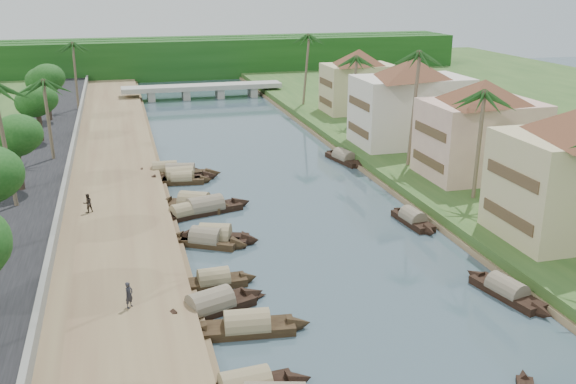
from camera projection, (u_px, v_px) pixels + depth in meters
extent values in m
plane|color=#384B55|center=(334.00, 263.00, 47.80)|extent=(220.00, 220.00, 0.00)
cube|color=brown|center=(111.00, 193.00, 62.09)|extent=(10.00, 180.00, 0.80)
cube|color=#294B1E|center=(439.00, 166.00, 70.59)|extent=(16.00, 180.00, 1.20)
cube|color=black|center=(17.00, 198.00, 59.92)|extent=(8.00, 180.00, 1.40)
cube|color=slate|center=(65.00, 188.00, 60.76)|extent=(0.40, 180.00, 1.10)
cube|color=#123D10|center=(187.00, 60.00, 133.62)|extent=(120.00, 4.00, 8.00)
cube|color=#123D10|center=(185.00, 58.00, 138.20)|extent=(120.00, 4.00, 8.00)
cube|color=#123D10|center=(182.00, 55.00, 142.78)|extent=(120.00, 4.00, 8.00)
cube|color=#96978D|center=(203.00, 87.00, 113.17)|extent=(28.00, 4.00, 0.80)
cube|color=#96978D|center=(151.00, 95.00, 111.31)|extent=(1.20, 3.50, 1.80)
cube|color=#96978D|center=(186.00, 94.00, 112.78)|extent=(1.20, 3.50, 1.80)
cube|color=#96978D|center=(220.00, 92.00, 114.25)|extent=(1.20, 3.50, 1.80)
cube|color=#96978D|center=(253.00, 91.00, 115.72)|extent=(1.20, 3.50, 1.80)
cube|color=#503A25|center=(507.00, 216.00, 48.12)|extent=(0.10, 6.40, 0.90)
cube|color=#503A25|center=(512.00, 176.00, 47.11)|extent=(0.10, 6.40, 0.90)
cube|color=beige|center=(480.00, 139.00, 63.96)|extent=(11.00, 8.00, 7.50)
pyramid|color=brown|center=(485.00, 91.00, 62.43)|extent=(14.11, 14.11, 2.20)
cube|color=#503A25|center=(428.00, 161.00, 63.20)|extent=(0.10, 6.40, 0.90)
cube|color=#503A25|center=(430.00, 131.00, 62.25)|extent=(0.10, 6.40, 0.90)
cube|color=beige|center=(410.00, 111.00, 76.47)|extent=(13.00, 8.00, 8.00)
pyramid|color=brown|center=(413.00, 68.00, 74.86)|extent=(15.59, 15.59, 2.20)
cube|color=#503A25|center=(358.00, 130.00, 75.50)|extent=(0.10, 6.40, 0.90)
cube|color=#503A25|center=(359.00, 103.00, 74.49)|extent=(0.10, 6.40, 0.90)
cube|color=tan|center=(358.00, 88.00, 95.21)|extent=(10.00, 7.00, 7.00)
pyramid|color=brown|center=(359.00, 57.00, 93.75)|extent=(12.62, 12.62, 2.20)
cube|color=#503A25|center=(325.00, 102.00, 94.52)|extent=(0.10, 5.60, 0.90)
cube|color=#503A25|center=(326.00, 83.00, 93.64)|extent=(0.10, 5.60, 0.90)
cone|color=black|center=(300.00, 381.00, 33.35)|extent=(1.67, 1.81, 1.86)
cube|color=black|center=(247.00, 330.00, 38.35)|extent=(5.86, 2.38, 0.70)
cone|color=black|center=(299.00, 324.00, 38.78)|extent=(1.80, 1.77, 1.78)
cone|color=black|center=(194.00, 333.00, 37.86)|extent=(1.80, 1.77, 1.78)
cylinder|color=#897657|center=(247.00, 324.00, 38.23)|extent=(4.53, 2.31, 1.85)
cube|color=black|center=(211.00, 309.00, 40.73)|extent=(6.10, 3.73, 0.70)
cone|color=black|center=(254.00, 295.00, 42.46)|extent=(2.14, 2.14, 1.86)
cone|color=black|center=(163.00, 323.00, 38.95)|extent=(2.14, 2.14, 1.86)
cylinder|color=gray|center=(210.00, 304.00, 40.61)|extent=(4.84, 3.33, 1.93)
cube|color=black|center=(214.00, 284.00, 44.12)|extent=(4.55, 1.69, 0.70)
cone|color=black|center=(249.00, 278.00, 44.79)|extent=(1.35, 1.42, 1.51)
cone|color=black|center=(177.00, 288.00, 43.40)|extent=(1.35, 1.42, 1.51)
cylinder|color=#897657|center=(214.00, 279.00, 44.00)|extent=(3.49, 1.71, 1.58)
cube|color=black|center=(215.00, 240.00, 51.45)|extent=(5.59, 3.64, 0.70)
cone|color=black|center=(251.00, 241.00, 51.21)|extent=(2.06, 2.22, 1.98)
cone|color=black|center=(180.00, 238.00, 51.65)|extent=(2.06, 2.22, 1.98)
cylinder|color=#897657|center=(215.00, 236.00, 51.33)|extent=(4.46, 3.31, 2.09)
cube|color=black|center=(207.00, 243.00, 51.03)|extent=(5.29, 4.13, 0.70)
cone|color=black|center=(240.00, 245.00, 50.29)|extent=(2.10, 2.16, 1.79)
cone|color=black|center=(174.00, 238.00, 51.71)|extent=(2.10, 2.16, 1.79)
cylinder|color=gray|center=(207.00, 238.00, 50.91)|extent=(4.30, 3.58, 1.89)
cube|color=black|center=(185.00, 216.00, 56.83)|extent=(5.25, 3.21, 0.70)
cone|color=black|center=(213.00, 209.00, 58.32)|extent=(1.84, 1.83, 1.58)
cone|color=black|center=(156.00, 221.00, 55.28)|extent=(1.84, 1.83, 1.58)
cylinder|color=#897657|center=(185.00, 212.00, 56.71)|extent=(4.16, 2.86, 1.64)
cube|color=black|center=(194.00, 207.00, 59.03)|extent=(5.93, 4.41, 0.70)
cone|color=black|center=(227.00, 208.00, 58.39)|extent=(2.32, 2.42, 2.05)
cone|color=black|center=(163.00, 204.00, 59.63)|extent=(2.32, 2.42, 2.05)
cylinder|color=#897657|center=(194.00, 203.00, 58.91)|extent=(4.79, 3.88, 2.17)
cube|color=black|center=(206.00, 211.00, 58.01)|extent=(6.89, 3.60, 0.70)
cone|color=black|center=(242.00, 203.00, 59.72)|extent=(2.28, 2.20, 1.98)
cone|color=black|center=(167.00, 217.00, 56.25)|extent=(2.28, 2.20, 1.98)
cylinder|color=gray|center=(205.00, 207.00, 57.89)|extent=(5.41, 3.28, 2.05)
cube|color=black|center=(182.00, 182.00, 66.33)|extent=(4.78, 2.14, 0.70)
cone|color=black|center=(207.00, 180.00, 66.60)|extent=(1.51, 1.53, 1.51)
cone|color=black|center=(157.00, 182.00, 66.01)|extent=(1.51, 1.53, 1.51)
cylinder|color=#897657|center=(182.00, 178.00, 66.21)|extent=(3.71, 2.05, 1.57)
cube|color=black|center=(180.00, 180.00, 66.91)|extent=(5.97, 2.24, 0.70)
cone|color=black|center=(211.00, 176.00, 67.80)|extent=(1.78, 1.88, 2.01)
cone|color=black|center=(148.00, 182.00, 65.98)|extent=(1.78, 1.88, 2.01)
cylinder|color=#897657|center=(180.00, 176.00, 66.79)|extent=(4.58, 2.27, 2.10)
cube|color=black|center=(181.00, 175.00, 68.66)|extent=(6.63, 2.97, 0.70)
cone|color=black|center=(214.00, 173.00, 68.87)|extent=(2.08, 1.92, 1.81)
cone|color=black|center=(147.00, 175.00, 68.40)|extent=(2.08, 1.92, 1.81)
cylinder|color=gray|center=(180.00, 171.00, 68.54)|extent=(5.16, 2.75, 1.85)
cube|color=black|center=(165.00, 173.00, 69.38)|extent=(5.64, 2.02, 0.70)
cone|color=black|center=(194.00, 170.00, 70.00)|extent=(1.67, 1.69, 1.81)
cone|color=black|center=(136.00, 174.00, 68.70)|extent=(1.67, 1.69, 1.81)
cylinder|color=#897657|center=(165.00, 169.00, 69.26)|extent=(4.32, 2.04, 1.89)
cube|color=black|center=(506.00, 294.00, 42.68)|extent=(2.75, 5.72, 0.70)
cone|color=black|center=(474.00, 275.00, 45.23)|extent=(1.72, 1.83, 1.59)
cone|color=black|center=(543.00, 313.00, 40.09)|extent=(1.72, 1.83, 1.59)
cylinder|color=gray|center=(507.00, 289.00, 42.56)|extent=(2.52, 4.47, 1.63)
cube|color=black|center=(413.00, 222.00, 55.41)|extent=(2.04, 5.05, 0.70)
cone|color=black|center=(397.00, 211.00, 57.80)|extent=(1.54, 1.55, 1.56)
cone|color=black|center=(430.00, 232.00, 52.96)|extent=(1.54, 1.55, 1.56)
cylinder|color=gray|center=(413.00, 218.00, 55.29)|extent=(1.99, 3.90, 1.62)
cube|color=black|center=(344.00, 160.00, 74.24)|extent=(2.93, 6.16, 0.70)
cone|color=black|center=(330.00, 153.00, 77.00)|extent=(1.86, 1.97, 1.72)
cone|color=black|center=(360.00, 166.00, 71.44)|extent=(1.86, 1.97, 1.72)
cylinder|color=gray|center=(344.00, 157.00, 74.12)|extent=(2.70, 4.81, 1.77)
cone|color=black|center=(524.00, 375.00, 34.10)|extent=(1.32, 1.44, 0.85)
cube|color=black|center=(228.00, 302.00, 41.85)|extent=(4.02, 1.43, 0.35)
cone|color=black|center=(259.00, 296.00, 42.67)|extent=(1.10, 1.01, 0.87)
cone|color=black|center=(195.00, 309.00, 41.02)|extent=(1.10, 1.01, 0.87)
cube|color=black|center=(185.00, 205.00, 59.69)|extent=(3.62, 1.79, 0.35)
cone|color=black|center=(206.00, 206.00, 59.59)|extent=(1.07, 0.96, 0.71)
cone|color=black|center=(163.00, 205.00, 59.79)|extent=(1.07, 0.96, 0.71)
cylinder|color=brown|center=(478.00, 146.00, 56.89)|extent=(0.51, 0.36, 9.72)
sphere|color=#1A4316|center=(483.00, 94.00, 55.41)|extent=(3.20, 3.20, 3.20)
cylinder|color=brown|center=(412.00, 109.00, 66.87)|extent=(0.99, 0.36, 11.99)
sphere|color=#1A4316|center=(416.00, 53.00, 65.05)|extent=(3.20, 3.20, 3.20)
cylinder|color=brown|center=(352.00, 91.00, 86.31)|extent=(1.05, 0.36, 9.14)
sphere|color=#1A4316|center=(353.00, 58.00, 84.92)|extent=(3.20, 3.20, 3.20)
cylinder|color=brown|center=(7.00, 146.00, 54.09)|extent=(0.90, 0.36, 10.68)
cylinder|color=brown|center=(49.00, 120.00, 69.04)|extent=(0.52, 0.36, 8.59)
sphere|color=#1A4316|center=(44.00, 82.00, 67.74)|extent=(3.20, 3.20, 3.20)
cylinder|color=brown|center=(305.00, 70.00, 100.28)|extent=(1.25, 0.36, 10.79)
sphere|color=#1A4316|center=(305.00, 36.00, 98.64)|extent=(3.20, 3.20, 3.20)
cylinder|color=brown|center=(75.00, 76.00, 95.79)|extent=(0.46, 0.36, 9.81)
sphere|color=#1A4316|center=(72.00, 44.00, 94.30)|extent=(3.20, 3.20, 3.20)
cylinder|color=#413125|center=(20.00, 172.00, 59.59)|extent=(0.60, 0.60, 3.50)
ellipsoid|color=#123D10|center=(15.00, 137.00, 58.53)|extent=(4.44, 4.44, 3.65)
cylinder|color=#413125|center=(40.00, 127.00, 77.56)|extent=(0.60, 0.60, 3.39)
ellipsoid|color=#123D10|center=(37.00, 101.00, 76.53)|extent=(4.36, 4.36, 3.59)
cylinder|color=#413125|center=(49.00, 106.00, 89.00)|extent=(0.60, 0.60, 3.90)
ellipsoid|color=#123D10|center=(46.00, 80.00, 87.83)|extent=(4.59, 4.59, 3.78)
cylinder|color=#413125|center=(445.00, 127.00, 78.86)|extent=(0.60, 0.60, 3.36)
ellipsoid|color=#123D10|center=(447.00, 101.00, 77.84)|extent=(4.92, 4.92, 4.05)
imported|color=#23232A|center=(129.00, 295.00, 39.49)|extent=(0.71, 0.73, 1.69)
imported|color=#2B231E|center=(88.00, 203.00, 55.68)|extent=(1.02, 0.94, 1.69)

